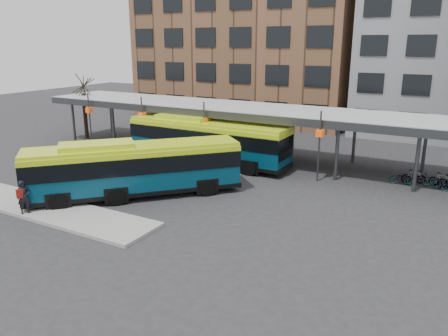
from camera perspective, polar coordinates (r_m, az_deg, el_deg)
ground at (r=24.80m, az=-8.45°, el=-5.58°), size 120.00×120.00×0.00m
boarding_island at (r=26.48m, az=-22.03°, el=-5.00°), size 14.00×3.00×0.18m
canopy at (r=34.53m, az=4.37°, el=7.43°), size 40.00×6.53×4.80m
tree at (r=44.65m, az=-17.69°, el=6.78°), size 1.64×1.64×5.60m
building_brick at (r=55.72m, az=3.54°, el=18.05°), size 26.00×14.00×22.00m
bus_front at (r=26.85m, az=-11.70°, el=0.05°), size 10.62×11.05×3.49m
bus_rear at (r=33.73m, az=-2.29°, el=3.74°), size 13.09×3.11×3.60m
pedestrian at (r=25.78m, az=-24.71°, el=-3.45°), size 0.68×0.79×1.84m
bike_rack at (r=31.31m, az=26.90°, el=-1.68°), size 6.78×1.52×1.03m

